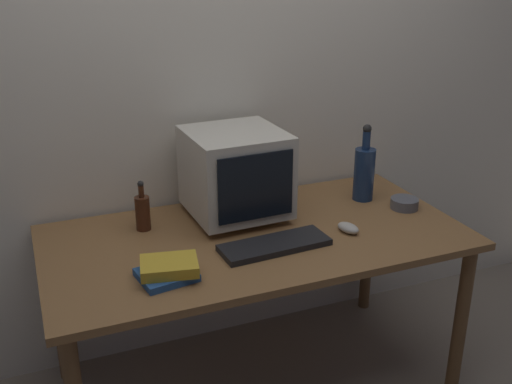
{
  "coord_description": "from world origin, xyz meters",
  "views": [
    {
      "loc": [
        -0.81,
        -2.0,
        1.76
      ],
      "look_at": [
        0.0,
        0.0,
        0.9
      ],
      "focal_mm": 42.38,
      "sensor_mm": 36.0,
      "label": 1
    }
  ],
  "objects_px": {
    "computer_mouse": "(348,228)",
    "cd_spindle": "(404,203)",
    "crt_monitor": "(236,173)",
    "bottle_tall": "(364,172)",
    "keyboard": "(275,245)",
    "bottle_short": "(143,211)",
    "book_stack": "(168,270)"
  },
  "relations": [
    {
      "from": "keyboard",
      "to": "bottle_short",
      "type": "height_order",
      "value": "bottle_short"
    },
    {
      "from": "bottle_tall",
      "to": "book_stack",
      "type": "xyz_separation_m",
      "value": [
        -0.99,
        -0.37,
        -0.1
      ]
    },
    {
      "from": "crt_monitor",
      "to": "keyboard",
      "type": "height_order",
      "value": "crt_monitor"
    },
    {
      "from": "computer_mouse",
      "to": "cd_spindle",
      "type": "height_order",
      "value": "cd_spindle"
    },
    {
      "from": "crt_monitor",
      "to": "bottle_short",
      "type": "xyz_separation_m",
      "value": [
        -0.39,
        0.02,
        -0.12
      ]
    },
    {
      "from": "computer_mouse",
      "to": "cd_spindle",
      "type": "relative_size",
      "value": 0.83
    },
    {
      "from": "book_stack",
      "to": "cd_spindle",
      "type": "distance_m",
      "value": 1.12
    },
    {
      "from": "bottle_tall",
      "to": "book_stack",
      "type": "distance_m",
      "value": 1.06
    },
    {
      "from": "computer_mouse",
      "to": "bottle_short",
      "type": "distance_m",
      "value": 0.82
    },
    {
      "from": "computer_mouse",
      "to": "bottle_tall",
      "type": "height_order",
      "value": "bottle_tall"
    },
    {
      "from": "book_stack",
      "to": "cd_spindle",
      "type": "height_order",
      "value": "book_stack"
    },
    {
      "from": "computer_mouse",
      "to": "cd_spindle",
      "type": "distance_m",
      "value": 0.37
    },
    {
      "from": "computer_mouse",
      "to": "bottle_tall",
      "type": "relative_size",
      "value": 0.29
    },
    {
      "from": "keyboard",
      "to": "computer_mouse",
      "type": "bearing_deg",
      "value": -0.43
    },
    {
      "from": "keyboard",
      "to": "cd_spindle",
      "type": "xyz_separation_m",
      "value": [
        0.67,
        0.14,
        0.01
      ]
    },
    {
      "from": "keyboard",
      "to": "computer_mouse",
      "type": "distance_m",
      "value": 0.33
    },
    {
      "from": "bottle_short",
      "to": "cd_spindle",
      "type": "xyz_separation_m",
      "value": [
        1.1,
        -0.21,
        -0.06
      ]
    },
    {
      "from": "cd_spindle",
      "to": "crt_monitor",
      "type": "bearing_deg",
      "value": 165.09
    },
    {
      "from": "bottle_tall",
      "to": "cd_spindle",
      "type": "bearing_deg",
      "value": -54.03
    },
    {
      "from": "crt_monitor",
      "to": "keyboard",
      "type": "distance_m",
      "value": 0.38
    },
    {
      "from": "book_stack",
      "to": "bottle_short",
      "type": "bearing_deg",
      "value": 89.27
    },
    {
      "from": "computer_mouse",
      "to": "book_stack",
      "type": "xyz_separation_m",
      "value": [
        -0.75,
        -0.09,
        0.01
      ]
    },
    {
      "from": "crt_monitor",
      "to": "cd_spindle",
      "type": "xyz_separation_m",
      "value": [
        0.71,
        -0.19,
        -0.17
      ]
    },
    {
      "from": "bottle_short",
      "to": "cd_spindle",
      "type": "height_order",
      "value": "bottle_short"
    },
    {
      "from": "book_stack",
      "to": "computer_mouse",
      "type": "bearing_deg",
      "value": 6.66
    },
    {
      "from": "crt_monitor",
      "to": "bottle_short",
      "type": "relative_size",
      "value": 1.93
    },
    {
      "from": "cd_spindle",
      "to": "keyboard",
      "type": "bearing_deg",
      "value": -168.27
    },
    {
      "from": "computer_mouse",
      "to": "bottle_tall",
      "type": "bearing_deg",
      "value": 34.13
    },
    {
      "from": "crt_monitor",
      "to": "keyboard",
      "type": "relative_size",
      "value": 0.96
    },
    {
      "from": "keyboard",
      "to": "book_stack",
      "type": "xyz_separation_m",
      "value": [
        -0.43,
        -0.07,
        0.02
      ]
    },
    {
      "from": "crt_monitor",
      "to": "bottle_tall",
      "type": "height_order",
      "value": "crt_monitor"
    },
    {
      "from": "crt_monitor",
      "to": "bottle_tall",
      "type": "distance_m",
      "value": 0.6
    }
  ]
}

